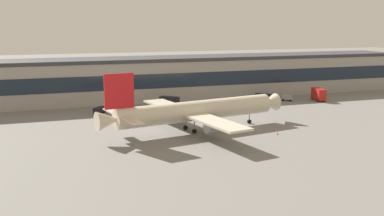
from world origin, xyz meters
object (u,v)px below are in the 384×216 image
(follow_me_car, at_px, (100,110))
(pushback_tractor, at_px, (255,102))
(baggage_tug, at_px, (287,98))
(airliner, at_px, (194,111))
(catering_truck, at_px, (318,94))
(stair_truck, at_px, (169,102))
(traffic_cone_0, at_px, (277,133))
(belt_loader, at_px, (265,96))

(follow_me_car, height_order, pushback_tractor, follow_me_car)
(baggage_tug, bearing_deg, pushback_tractor, -165.84)
(baggage_tug, relative_size, pushback_tractor, 0.76)
(airliner, xyz_separation_m, catering_truck, (55.18, 28.16, -2.78))
(stair_truck, relative_size, pushback_tractor, 1.15)
(stair_truck, bearing_deg, baggage_tug, -0.99)
(airliner, relative_size, follow_me_car, 10.73)
(pushback_tractor, distance_m, traffic_cone_0, 39.60)
(follow_me_car, xyz_separation_m, pushback_tractor, (49.95, -2.44, -0.04))
(airliner, distance_m, traffic_cone_0, 20.85)
(baggage_tug, bearing_deg, belt_loader, 139.09)
(stair_truck, distance_m, traffic_cone_0, 44.26)
(follow_me_car, height_order, traffic_cone_0, follow_me_car)
(catering_truck, relative_size, follow_me_car, 1.61)
(airliner, relative_size, baggage_tug, 12.57)
(baggage_tug, bearing_deg, follow_me_car, -179.04)
(baggage_tug, distance_m, traffic_cone_0, 49.01)
(follow_me_car, bearing_deg, pushback_tractor, -2.80)
(baggage_tug, xyz_separation_m, belt_loader, (-5.96, 5.17, 0.07))
(catering_truck, height_order, stair_truck, catering_truck)
(catering_truck, bearing_deg, follow_me_car, 178.68)
(catering_truck, height_order, pushback_tractor, catering_truck)
(follow_me_car, distance_m, stair_truck, 21.98)
(traffic_cone_0, bearing_deg, airliner, 150.68)
(airliner, bearing_deg, follow_me_car, 122.68)
(follow_me_car, distance_m, baggage_tug, 63.88)
(airliner, xyz_separation_m, pushback_tractor, (30.79, 27.43, -4.02))
(catering_truck, height_order, belt_loader, catering_truck)
(airliner, relative_size, stair_truck, 8.32)
(catering_truck, xyz_separation_m, baggage_tug, (-10.47, 2.79, -1.21))
(follow_me_car, relative_size, baggage_tug, 1.17)
(airliner, bearing_deg, traffic_cone_0, -29.32)
(airliner, distance_m, belt_loader, 53.11)
(airliner, distance_m, stair_truck, 31.94)
(belt_loader, bearing_deg, stair_truck, -172.98)
(belt_loader, bearing_deg, traffic_cone_0, -114.56)
(airliner, height_order, stair_truck, airliner)
(airliner, xyz_separation_m, traffic_cone_0, (17.70, -9.94, -4.76))
(catering_truck, distance_m, belt_loader, 18.29)
(catering_truck, bearing_deg, traffic_cone_0, -134.53)
(follow_me_car, bearing_deg, baggage_tug, 0.96)
(traffic_cone_0, bearing_deg, catering_truck, 45.47)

